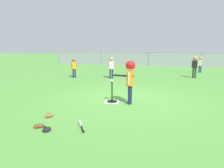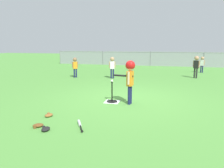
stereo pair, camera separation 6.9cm
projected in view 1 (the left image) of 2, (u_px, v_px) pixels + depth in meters
name	position (u px, v px, depth m)	size (l,w,h in m)	color
ground_plane	(127.00, 99.00, 6.64)	(60.00, 60.00, 0.00)	#51933D
home_plate	(112.00, 102.00, 6.29)	(0.44, 0.44, 0.01)	white
batting_tee	(112.00, 99.00, 6.27)	(0.32, 0.32, 0.61)	black
baseball_on_tee	(112.00, 81.00, 6.17)	(0.07, 0.07, 0.07)	white
batter_child	(130.00, 73.00, 5.91)	(0.65, 0.36, 1.27)	#191E4C
fielder_near_left	(111.00, 65.00, 10.48)	(0.32, 0.22, 1.09)	#191E4C
fielder_deep_center	(74.00, 65.00, 10.74)	(0.26, 0.22, 1.05)	#191E4C
fielder_deep_left	(201.00, 62.00, 12.66)	(0.27, 0.20, 0.99)	#191E4C
fielder_deep_right	(195.00, 64.00, 10.60)	(0.30, 0.23, 1.14)	#262626
spare_bat_silver	(81.00, 124.00, 4.43)	(0.34, 0.55, 0.06)	silver
glove_by_plate	(39.00, 126.00, 4.35)	(0.27, 0.26, 0.07)	brown
glove_near_bats	(49.00, 115.00, 4.98)	(0.20, 0.25, 0.07)	brown
glove_tossed_aside	(47.00, 129.00, 4.17)	(0.20, 0.24, 0.07)	black
outfield_fence	(149.00, 58.00, 16.74)	(16.06, 0.06, 1.15)	slate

